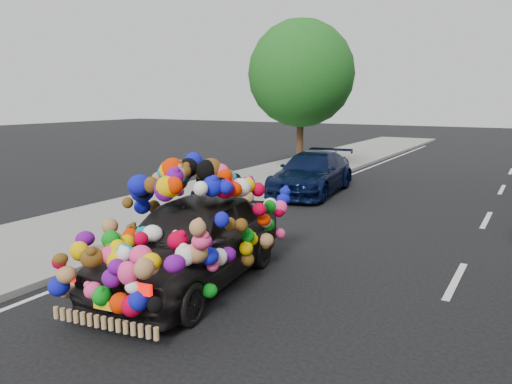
# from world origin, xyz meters

# --- Properties ---
(ground) EXTENTS (100.00, 100.00, 0.00)m
(ground) POSITION_xyz_m (0.00, 0.00, 0.00)
(ground) COLOR black
(ground) RESTS_ON ground
(sidewalk) EXTENTS (4.00, 60.00, 0.12)m
(sidewalk) POSITION_xyz_m (-4.30, 0.00, 0.06)
(sidewalk) COLOR gray
(sidewalk) RESTS_ON ground
(kerb) EXTENTS (0.15, 60.00, 0.13)m
(kerb) POSITION_xyz_m (-2.35, 0.00, 0.07)
(kerb) COLOR gray
(kerb) RESTS_ON ground
(lane_markings) EXTENTS (6.00, 50.00, 0.01)m
(lane_markings) POSITION_xyz_m (3.60, 0.00, 0.01)
(lane_markings) COLOR silver
(lane_markings) RESTS_ON ground
(tree_near_sidewalk) EXTENTS (4.20, 4.20, 6.13)m
(tree_near_sidewalk) POSITION_xyz_m (-3.80, 9.50, 4.02)
(tree_near_sidewalk) COLOR #332114
(tree_near_sidewalk) RESTS_ON ground
(plush_art_car) EXTENTS (2.68, 4.80, 2.14)m
(plush_art_car) POSITION_xyz_m (-0.25, -2.33, 1.09)
(plush_art_car) COLOR black
(plush_art_car) RESTS_ON ground
(navy_sedan) EXTENTS (2.29, 4.75, 1.33)m
(navy_sedan) POSITION_xyz_m (-1.80, 6.18, 0.67)
(navy_sedan) COLOR black
(navy_sedan) RESTS_ON ground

